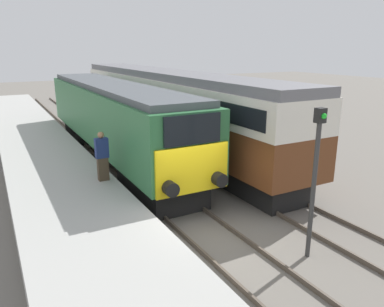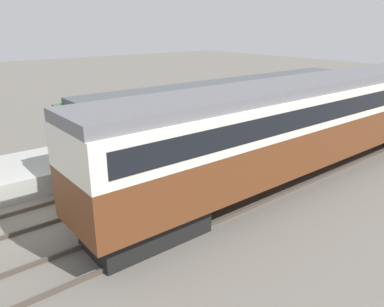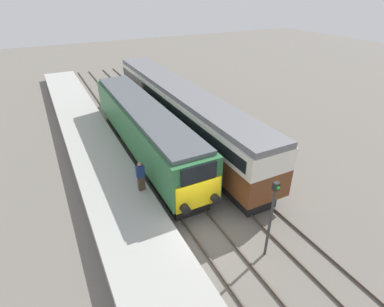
% 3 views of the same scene
% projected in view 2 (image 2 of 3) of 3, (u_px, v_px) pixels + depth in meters
% --- Properties ---
extents(ground_plane, '(120.00, 120.00, 0.00)m').
position_uv_depth(ground_plane, '(46.00, 215.00, 12.85)').
color(ground_plane, slate).
extents(platform_left, '(3.50, 50.00, 0.83)m').
position_uv_depth(platform_left, '(175.00, 139.00, 19.89)').
color(platform_left, '#A8A8A3').
rests_on(platform_left, ground_plane).
extents(rails_near_track, '(1.51, 60.00, 0.14)m').
position_uv_depth(rails_near_track, '(165.00, 178.00, 15.80)').
color(rails_near_track, '#4C4238').
rests_on(rails_near_track, ground_plane).
extents(rails_far_track, '(1.50, 60.00, 0.14)m').
position_uv_depth(rails_far_track, '(220.00, 207.00, 13.30)').
color(rails_far_track, '#4C4238').
rests_on(rails_far_track, ground_plane).
extents(locomotive, '(2.70, 16.41, 3.74)m').
position_uv_depth(locomotive, '(235.00, 116.00, 17.52)').
color(locomotive, black).
rests_on(locomotive, ground_plane).
extents(passenger_carriage, '(2.75, 21.56, 4.16)m').
position_uv_depth(passenger_carriage, '(317.00, 116.00, 15.77)').
color(passenger_carriage, black).
rests_on(passenger_carriage, ground_plane).
extents(person_on_platform, '(0.44, 0.26, 1.75)m').
position_uv_depth(person_on_platform, '(118.00, 135.00, 16.11)').
color(person_on_platform, '#473828').
rests_on(person_on_platform, platform_left).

